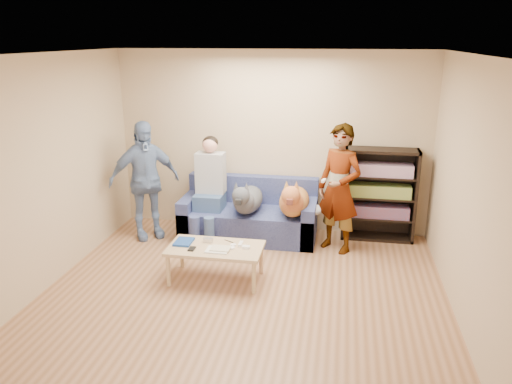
% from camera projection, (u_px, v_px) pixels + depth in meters
% --- Properties ---
extents(ground, '(5.00, 5.00, 0.00)m').
position_uv_depth(ground, '(236.00, 312.00, 5.23)').
color(ground, '#8C5D3B').
rests_on(ground, ground).
extents(ceiling, '(5.00, 5.00, 0.00)m').
position_uv_depth(ceiling, '(233.00, 56.00, 4.45)').
color(ceiling, white).
rests_on(ceiling, ground).
extents(wall_back, '(4.50, 0.00, 4.50)m').
position_uv_depth(wall_back, '(272.00, 142.00, 7.19)').
color(wall_back, tan).
rests_on(wall_back, ground).
extents(wall_front, '(4.50, 0.00, 4.50)m').
position_uv_depth(wall_front, '(128.00, 343.00, 2.49)').
color(wall_front, tan).
rests_on(wall_front, ground).
extents(wall_left, '(0.00, 5.00, 5.00)m').
position_uv_depth(wall_left, '(25.00, 183.00, 5.21)').
color(wall_left, tan).
rests_on(wall_left, ground).
extents(wall_right, '(0.00, 5.00, 5.00)m').
position_uv_depth(wall_right, '(480.00, 207.00, 4.47)').
color(wall_right, tan).
rests_on(wall_right, ground).
extents(blanket, '(0.41, 0.35, 0.14)m').
position_uv_depth(blanket, '(308.00, 209.00, 6.82)').
color(blanket, '#B2B1B6').
rests_on(blanket, sofa).
extents(person_standing_right, '(0.75, 0.69, 1.71)m').
position_uv_depth(person_standing_right, '(339.00, 189.00, 6.52)').
color(person_standing_right, gray).
rests_on(person_standing_right, ground).
extents(person_standing_left, '(1.03, 0.92, 1.68)m').
position_uv_depth(person_standing_left, '(144.00, 180.00, 6.96)').
color(person_standing_left, '#7C92C7').
rests_on(person_standing_left, ground).
extents(held_controller, '(0.06, 0.12, 0.03)m').
position_uv_depth(held_controller, '(324.00, 181.00, 6.32)').
color(held_controller, white).
rests_on(held_controller, person_standing_right).
extents(notebook_blue, '(0.20, 0.26, 0.03)m').
position_uv_depth(notebook_blue, '(184.00, 242.00, 5.92)').
color(notebook_blue, navy).
rests_on(notebook_blue, coffee_table).
extents(papers, '(0.26, 0.20, 0.02)m').
position_uv_depth(papers, '(218.00, 250.00, 5.70)').
color(papers, white).
rests_on(papers, coffee_table).
extents(magazine, '(0.22, 0.17, 0.01)m').
position_uv_depth(magazine, '(220.00, 248.00, 5.71)').
color(magazine, beige).
rests_on(magazine, coffee_table).
extents(camera_silver, '(0.11, 0.06, 0.05)m').
position_uv_depth(camera_silver, '(208.00, 240.00, 5.93)').
color(camera_silver, silver).
rests_on(camera_silver, coffee_table).
extents(controller_a, '(0.04, 0.13, 0.03)m').
position_uv_depth(controller_a, '(241.00, 244.00, 5.85)').
color(controller_a, white).
rests_on(controller_a, coffee_table).
extents(controller_b, '(0.09, 0.06, 0.03)m').
position_uv_depth(controller_b, '(246.00, 247.00, 5.76)').
color(controller_b, white).
rests_on(controller_b, coffee_table).
extents(headphone_cup_a, '(0.07, 0.07, 0.02)m').
position_uv_depth(headphone_cup_a, '(232.00, 248.00, 5.75)').
color(headphone_cup_a, white).
rests_on(headphone_cup_a, coffee_table).
extents(headphone_cup_b, '(0.07, 0.07, 0.02)m').
position_uv_depth(headphone_cup_b, '(233.00, 245.00, 5.83)').
color(headphone_cup_b, white).
rests_on(headphone_cup_b, coffee_table).
extents(pen_orange, '(0.13, 0.06, 0.01)m').
position_uv_depth(pen_orange, '(210.00, 252.00, 5.66)').
color(pen_orange, orange).
rests_on(pen_orange, coffee_table).
extents(pen_black, '(0.13, 0.08, 0.01)m').
position_uv_depth(pen_black, '(229.00, 241.00, 5.96)').
color(pen_black, black).
rests_on(pen_black, coffee_table).
extents(wallet, '(0.07, 0.12, 0.02)m').
position_uv_depth(wallet, '(192.00, 249.00, 5.73)').
color(wallet, black).
rests_on(wallet, coffee_table).
extents(sofa, '(1.90, 0.85, 0.82)m').
position_uv_depth(sofa, '(250.00, 217.00, 7.16)').
color(sofa, '#515B93').
rests_on(sofa, ground).
extents(person_seated, '(0.40, 0.73, 1.47)m').
position_uv_depth(person_seated, '(209.00, 185.00, 6.98)').
color(person_seated, '#3A5081').
rests_on(person_seated, sofa).
extents(dog_gray, '(0.38, 1.24, 0.56)m').
position_uv_depth(dog_gray, '(247.00, 199.00, 6.84)').
color(dog_gray, '#4E5259').
rests_on(dog_gray, sofa).
extents(dog_tan, '(0.41, 1.16, 0.59)m').
position_uv_depth(dog_tan, '(294.00, 201.00, 6.75)').
color(dog_tan, '#A87A33').
rests_on(dog_tan, sofa).
extents(coffee_table, '(1.10, 0.60, 0.42)m').
position_uv_depth(coffee_table, '(216.00, 250.00, 5.82)').
color(coffee_table, '#D9AA85').
rests_on(coffee_table, ground).
extents(bookshelf, '(1.00, 0.34, 1.30)m').
position_uv_depth(bookshelf, '(379.00, 192.00, 6.96)').
color(bookshelf, black).
rests_on(bookshelf, ground).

